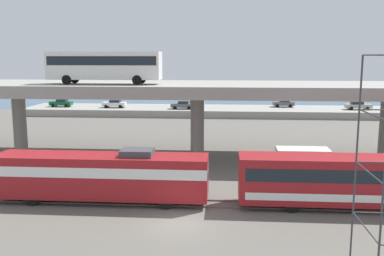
{
  "coord_description": "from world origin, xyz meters",
  "views": [
    {
      "loc": [
        3.09,
        -27.79,
        11.18
      ],
      "look_at": [
        -0.6,
        20.08,
        3.17
      ],
      "focal_mm": 40.91,
      "sensor_mm": 36.0,
      "label": 1
    }
  ],
  "objects_px": {
    "train_locomotive": "(91,174)",
    "transit_bus_on_overpass": "(104,65)",
    "parked_car_3": "(61,103)",
    "service_truck_west": "(312,164)",
    "parked_car_2": "(358,105)",
    "parked_car_0": "(194,103)",
    "parked_car_1": "(183,105)",
    "parked_car_4": "(114,104)",
    "parked_car_5": "(284,103)"
  },
  "relations": [
    {
      "from": "train_locomotive",
      "to": "transit_bus_on_overpass",
      "type": "bearing_deg",
      "value": -79.39
    },
    {
      "from": "parked_car_1",
      "to": "parked_car_4",
      "type": "height_order",
      "value": "same"
    },
    {
      "from": "parked_car_2",
      "to": "transit_bus_on_overpass",
      "type": "bearing_deg",
      "value": -135.98
    },
    {
      "from": "transit_bus_on_overpass",
      "to": "parked_car_3",
      "type": "bearing_deg",
      "value": 117.59
    },
    {
      "from": "transit_bus_on_overpass",
      "to": "parked_car_2",
      "type": "distance_m",
      "value": 52.17
    },
    {
      "from": "train_locomotive",
      "to": "service_truck_west",
      "type": "xyz_separation_m",
      "value": [
        17.97,
        6.61,
        -0.55
      ]
    },
    {
      "from": "transit_bus_on_overpass",
      "to": "parked_car_3",
      "type": "relative_size",
      "value": 2.86
    },
    {
      "from": "service_truck_west",
      "to": "parked_car_2",
      "type": "distance_m",
      "value": 46.32
    },
    {
      "from": "parked_car_3",
      "to": "parked_car_4",
      "type": "relative_size",
      "value": 0.95
    },
    {
      "from": "parked_car_2",
      "to": "parked_car_3",
      "type": "xyz_separation_m",
      "value": [
        -55.97,
        0.38,
        -0.0
      ]
    },
    {
      "from": "parked_car_3",
      "to": "parked_car_5",
      "type": "xyz_separation_m",
      "value": [
        42.94,
        2.84,
        0.0
      ]
    },
    {
      "from": "transit_bus_on_overpass",
      "to": "parked_car_1",
      "type": "relative_size",
      "value": 2.86
    },
    {
      "from": "parked_car_0",
      "to": "parked_car_3",
      "type": "height_order",
      "value": "same"
    },
    {
      "from": "parked_car_1",
      "to": "parked_car_4",
      "type": "xyz_separation_m",
      "value": [
        -13.15,
        1.16,
        0.0
      ]
    },
    {
      "from": "parked_car_0",
      "to": "parked_car_4",
      "type": "relative_size",
      "value": 0.92
    },
    {
      "from": "transit_bus_on_overpass",
      "to": "service_truck_west",
      "type": "xyz_separation_m",
      "value": [
        20.6,
        -7.48,
        -8.57
      ]
    },
    {
      "from": "parked_car_1",
      "to": "parked_car_2",
      "type": "relative_size",
      "value": 0.9
    },
    {
      "from": "parked_car_5",
      "to": "parked_car_3",
      "type": "bearing_deg",
      "value": 3.78
    },
    {
      "from": "parked_car_3",
      "to": "parked_car_0",
      "type": "bearing_deg",
      "value": -177.95
    },
    {
      "from": "train_locomotive",
      "to": "transit_bus_on_overpass",
      "type": "xyz_separation_m",
      "value": [
        -2.64,
        14.09,
        8.02
      ]
    },
    {
      "from": "transit_bus_on_overpass",
      "to": "parked_car_4",
      "type": "bearing_deg",
      "value": 103.07
    },
    {
      "from": "train_locomotive",
      "to": "parked_car_3",
      "type": "height_order",
      "value": "train_locomotive"
    },
    {
      "from": "service_truck_west",
      "to": "parked_car_4",
      "type": "distance_m",
      "value": 51.81
    },
    {
      "from": "parked_car_4",
      "to": "parked_car_0",
      "type": "bearing_deg",
      "value": -174.07
    },
    {
      "from": "train_locomotive",
      "to": "transit_bus_on_overpass",
      "type": "relative_size",
      "value": 1.45
    },
    {
      "from": "transit_bus_on_overpass",
      "to": "parked_car_0",
      "type": "relative_size",
      "value": 2.97
    },
    {
      "from": "service_truck_west",
      "to": "parked_car_0",
      "type": "xyz_separation_m",
      "value": [
        -13.74,
        44.59,
        0.46
      ]
    },
    {
      "from": "parked_car_1",
      "to": "parked_car_4",
      "type": "relative_size",
      "value": 0.95
    },
    {
      "from": "parked_car_4",
      "to": "parked_car_2",
      "type": "bearing_deg",
      "value": -179.66
    },
    {
      "from": "parked_car_0",
      "to": "parked_car_2",
      "type": "relative_size",
      "value": 0.87
    },
    {
      "from": "parked_car_1",
      "to": "service_truck_west",
      "type": "bearing_deg",
      "value": 110.57
    },
    {
      "from": "transit_bus_on_overpass",
      "to": "parked_car_5",
      "type": "height_order",
      "value": "transit_bus_on_overpass"
    },
    {
      "from": "parked_car_1",
      "to": "parked_car_3",
      "type": "height_order",
      "value": "same"
    },
    {
      "from": "parked_car_1",
      "to": "parked_car_5",
      "type": "bearing_deg",
      "value": -166.33
    },
    {
      "from": "transit_bus_on_overpass",
      "to": "parked_car_0",
      "type": "height_order",
      "value": "transit_bus_on_overpass"
    },
    {
      "from": "parked_car_5",
      "to": "transit_bus_on_overpass",
      "type": "bearing_deg",
      "value": 58.38
    },
    {
      "from": "service_truck_west",
      "to": "parked_car_3",
      "type": "bearing_deg",
      "value": 132.14
    },
    {
      "from": "parked_car_5",
      "to": "train_locomotive",
      "type": "bearing_deg",
      "value": 68.07
    },
    {
      "from": "parked_car_0",
      "to": "parked_car_4",
      "type": "distance_m",
      "value": 15.19
    },
    {
      "from": "transit_bus_on_overpass",
      "to": "parked_car_5",
      "type": "distance_m",
      "value": 46.54
    },
    {
      "from": "parked_car_0",
      "to": "parked_car_4",
      "type": "height_order",
      "value": "same"
    },
    {
      "from": "parked_car_1",
      "to": "parked_car_3",
      "type": "bearing_deg",
      "value": -4.35
    },
    {
      "from": "parked_car_0",
      "to": "parked_car_5",
      "type": "xyz_separation_m",
      "value": [
        17.16,
        1.92,
        -0.0
      ]
    },
    {
      "from": "parked_car_5",
      "to": "parked_car_0",
      "type": "bearing_deg",
      "value": 6.37
    },
    {
      "from": "service_truck_west",
      "to": "parked_car_4",
      "type": "relative_size",
      "value": 1.54
    },
    {
      "from": "transit_bus_on_overpass",
      "to": "service_truck_west",
      "type": "relative_size",
      "value": 1.76
    },
    {
      "from": "parked_car_0",
      "to": "parked_car_1",
      "type": "relative_size",
      "value": 0.96
    },
    {
      "from": "parked_car_3",
      "to": "train_locomotive",
      "type": "bearing_deg",
      "value": 113.2
    },
    {
      "from": "transit_bus_on_overpass",
      "to": "parked_car_3",
      "type": "xyz_separation_m",
      "value": [
        -18.91,
        36.19,
        -8.11
      ]
    },
    {
      "from": "train_locomotive",
      "to": "parked_car_5",
      "type": "bearing_deg",
      "value": -111.93
    }
  ]
}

